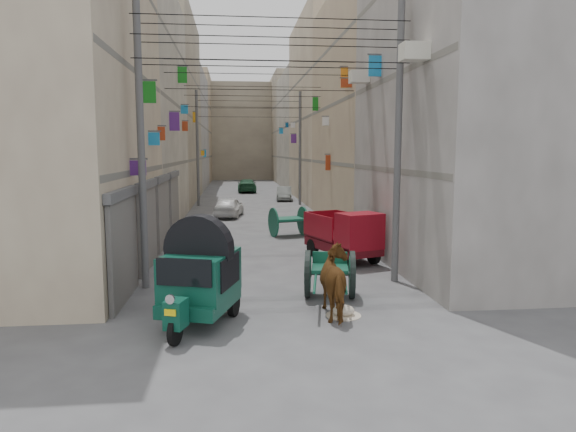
{
  "coord_description": "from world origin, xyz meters",
  "views": [
    {
      "loc": [
        -1.09,
        -8.43,
        3.81
      ],
      "look_at": [
        0.48,
        6.5,
        1.92
      ],
      "focal_mm": 32.0,
      "sensor_mm": 36.0,
      "label": 1
    }
  ],
  "objects": [
    {
      "name": "tonga_cart",
      "position": [
        1.37,
        4.49,
        0.65
      ],
      "size": [
        1.51,
        2.9,
        1.24
      ],
      "rotation": [
        0.0,
        0.0,
        -0.18
      ],
      "color": "black",
      "rests_on": "ground"
    },
    {
      "name": "utility_poles",
      "position": [
        0.0,
        17.0,
        4.0
      ],
      "size": [
        7.4,
        22.2,
        8.0
      ],
      "color": "#545456",
      "rests_on": "ground"
    },
    {
      "name": "building_row_right",
      "position": [
        8.0,
        34.13,
        6.46
      ],
      "size": [
        8.0,
        62.0,
        14.0
      ],
      "color": "#A59F9A",
      "rests_on": "ground"
    },
    {
      "name": "overhead_cables",
      "position": [
        0.0,
        14.4,
        6.77
      ],
      "size": [
        7.4,
        22.52,
        1.12
      ],
      "color": "black",
      "rests_on": "ground"
    },
    {
      "name": "ground",
      "position": [
        0.0,
        0.0,
        0.0
      ],
      "size": [
        140.0,
        140.0,
        0.0
      ],
      "primitive_type": "plane",
      "color": "#48484B",
      "rests_on": "ground"
    },
    {
      "name": "distant_car_grey",
      "position": [
        2.8,
        31.52,
        0.53
      ],
      "size": [
        1.43,
        3.33,
        1.07
      ],
      "primitive_type": "imported",
      "rotation": [
        0.0,
        0.0,
        -0.1
      ],
      "color": "slate",
      "rests_on": "ground"
    },
    {
      "name": "ac_units",
      "position": [
        3.65,
        7.67,
        7.43
      ],
      "size": [
        0.7,
        6.55,
        3.35
      ],
      "color": "beige",
      "rests_on": "ground"
    },
    {
      "name": "mini_truck",
      "position": [
        2.79,
        8.75,
        0.85
      ],
      "size": [
        2.38,
        3.45,
        1.78
      ],
      "rotation": [
        0.0,
        0.0,
        0.34
      ],
      "color": "black",
      "rests_on": "ground"
    },
    {
      "name": "horse",
      "position": [
        1.31,
        3.0,
        0.8
      ],
      "size": [
        0.95,
        1.93,
        1.6
      ],
      "primitive_type": "imported",
      "rotation": [
        0.0,
        0.0,
        3.18
      ],
      "color": "brown",
      "rests_on": "ground"
    },
    {
      "name": "feed_sack",
      "position": [
        1.41,
        2.96,
        0.13
      ],
      "size": [
        0.51,
        0.41,
        0.26
      ],
      "primitive_type": "ellipsoid",
      "color": "beige",
      "rests_on": "ground"
    },
    {
      "name": "end_cap_building",
      "position": [
        0.0,
        66.0,
        6.5
      ],
      "size": [
        22.0,
        10.0,
        13.0
      ],
      "primitive_type": "cube",
      "color": "tan",
      "rests_on": "ground"
    },
    {
      "name": "building_row_left",
      "position": [
        -8.0,
        34.13,
        6.46
      ],
      "size": [
        8.0,
        62.0,
        14.0
      ],
      "color": "beige",
      "rests_on": "ground"
    },
    {
      "name": "shutters_left",
      "position": [
        -3.92,
        10.38,
        1.49
      ],
      "size": [
        0.18,
        14.4,
        2.88
      ],
      "color": "#48484D",
      "rests_on": "ground"
    },
    {
      "name": "auto_rickshaw",
      "position": [
        -1.88,
        2.79,
        1.09
      ],
      "size": [
        2.01,
        2.73,
        1.86
      ],
      "rotation": [
        0.0,
        0.0,
        -0.31
      ],
      "color": "black",
      "rests_on": "ground"
    },
    {
      "name": "distant_car_white",
      "position": [
        -1.42,
        21.61,
        0.59
      ],
      "size": [
        1.95,
        3.66,
        1.19
      ],
      "primitive_type": "imported",
      "rotation": [
        0.0,
        0.0,
        2.98
      ],
      "color": "silver",
      "rests_on": "ground"
    },
    {
      "name": "signboards",
      "position": [
        -0.01,
        21.66,
        3.43
      ],
      "size": [
        8.22,
        40.52,
        5.67
      ],
      "color": "white",
      "rests_on": "ground"
    },
    {
      "name": "second_cart",
      "position": [
        1.32,
        14.39,
        0.7
      ],
      "size": [
        1.78,
        1.66,
        1.32
      ],
      "rotation": [
        0.0,
        0.0,
        0.26
      ],
      "color": "#124F39",
      "rests_on": "ground"
    },
    {
      "name": "distant_car_green",
      "position": [
        0.1,
        40.01,
        0.61
      ],
      "size": [
        1.74,
        4.24,
        1.23
      ],
      "primitive_type": "imported",
      "rotation": [
        0.0,
        0.0,
        3.14
      ],
      "color": "#1A4C2E",
      "rests_on": "ground"
    }
  ]
}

